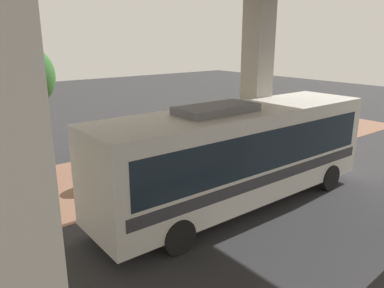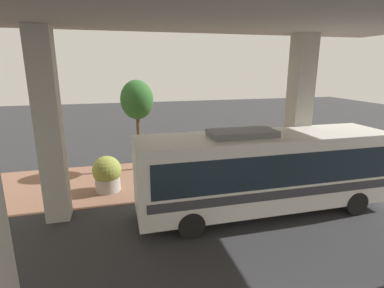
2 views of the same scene
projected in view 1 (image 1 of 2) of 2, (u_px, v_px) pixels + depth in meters
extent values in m
plane|color=#2D2D30|center=(134.00, 206.00, 12.98)|extent=(80.00, 80.00, 0.00)
cube|color=#845B47|center=(97.00, 181.00, 15.25)|extent=(6.00, 40.00, 0.02)
cube|color=#ADA89E|center=(256.00, 87.00, 14.79)|extent=(0.90, 0.90, 7.46)
cube|color=silver|center=(239.00, 152.00, 12.58)|extent=(2.55, 10.55, 2.95)
cube|color=#19232D|center=(240.00, 142.00, 12.48)|extent=(2.59, 9.71, 1.30)
cube|color=#333338|center=(239.00, 169.00, 12.74)|extent=(2.59, 10.02, 0.35)
cube|color=slate|center=(217.00, 109.00, 11.52)|extent=(1.28, 2.64, 0.24)
cylinder|color=black|center=(279.00, 162.00, 16.07)|extent=(0.28, 1.00, 1.00)
cylinder|color=black|center=(329.00, 177.00, 14.26)|extent=(0.28, 1.00, 1.00)
cylinder|color=black|center=(134.00, 206.00, 11.84)|extent=(0.28, 1.00, 1.00)
cylinder|color=black|center=(178.00, 236.00, 10.03)|extent=(0.28, 1.00, 1.00)
cylinder|color=gold|center=(117.00, 194.00, 13.00)|extent=(0.24, 0.24, 0.81)
sphere|color=gold|center=(117.00, 181.00, 12.87)|extent=(0.23, 0.23, 0.23)
cylinder|color=gold|center=(115.00, 189.00, 13.10)|extent=(0.14, 0.11, 0.11)
cylinder|color=gold|center=(120.00, 192.00, 12.83)|extent=(0.14, 0.11, 0.11)
cylinder|color=#ADA89E|center=(136.00, 183.00, 14.20)|extent=(0.95, 0.95, 0.64)
sphere|color=#2D6028|center=(135.00, 167.00, 14.02)|extent=(1.19, 1.19, 1.19)
sphere|color=#BF334C|center=(135.00, 173.00, 13.93)|extent=(0.33, 0.33, 0.33)
cylinder|color=#ADA89E|center=(11.00, 206.00, 12.21)|extent=(1.22, 1.22, 0.70)
sphere|color=olive|center=(8.00, 185.00, 12.00)|extent=(1.41, 1.41, 1.41)
sphere|color=#993F8C|center=(6.00, 193.00, 11.88)|extent=(0.43, 0.43, 0.43)
cylinder|color=#ADA89E|center=(108.00, 176.00, 14.82)|extent=(0.92, 0.92, 0.66)
sphere|color=#4C8C38|center=(107.00, 161.00, 14.65)|extent=(1.11, 1.11, 1.11)
sphere|color=orange|center=(107.00, 167.00, 14.56)|extent=(0.32, 0.32, 0.32)
cylinder|color=brown|center=(37.00, 136.00, 15.12)|extent=(0.22, 0.22, 3.63)
ellipsoid|color=#2D6028|center=(30.00, 76.00, 14.46)|extent=(1.88, 1.88, 2.26)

